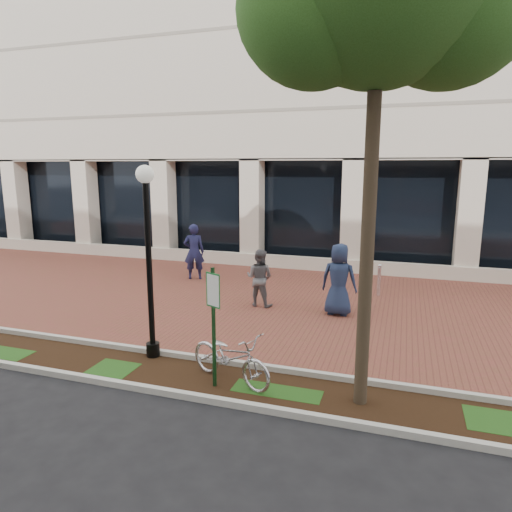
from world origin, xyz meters
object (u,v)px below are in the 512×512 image
(pedestrian_right, at_px, (339,280))
(locked_bicycle, at_px, (231,357))
(parking_sign, at_px, (213,312))
(pedestrian_left, at_px, (194,252))
(lamppost, at_px, (148,252))
(pedestrian_mid, at_px, (259,278))
(bollard, at_px, (379,280))

(pedestrian_right, bearing_deg, locked_bicycle, 78.41)
(parking_sign, bearing_deg, pedestrian_left, 142.73)
(pedestrian_right, bearing_deg, lamppost, 55.00)
(parking_sign, distance_m, pedestrian_right, 5.10)
(locked_bicycle, bearing_deg, pedestrian_mid, 33.08)
(parking_sign, height_order, pedestrian_left, parking_sign)
(pedestrian_mid, relative_size, bollard, 1.63)
(parking_sign, xyz_separation_m, locked_bicycle, (0.21, 0.28, -0.94))
(pedestrian_left, distance_m, pedestrian_right, 5.93)
(locked_bicycle, xyz_separation_m, bollard, (2.26, 6.79, 0.02))
(bollard, bearing_deg, locked_bicycle, -108.42)
(lamppost, height_order, pedestrian_mid, lamppost)
(pedestrian_left, bearing_deg, locked_bicycle, 98.40)
(parking_sign, xyz_separation_m, pedestrian_right, (1.54, 4.84, -0.46))
(parking_sign, xyz_separation_m, pedestrian_left, (-3.88, 7.24, -0.45))
(parking_sign, xyz_separation_m, pedestrian_mid, (-0.72, 4.95, -0.61))
(lamppost, xyz_separation_m, pedestrian_mid, (1.05, 4.10, -1.43))
(pedestrian_left, xyz_separation_m, pedestrian_mid, (3.16, -2.30, -0.16))
(lamppost, relative_size, bollard, 3.93)
(lamppost, distance_m, pedestrian_mid, 4.47)
(pedestrian_mid, bearing_deg, pedestrian_right, -176.32)
(pedestrian_right, bearing_deg, parking_sign, 76.97)
(parking_sign, bearing_deg, pedestrian_mid, 122.86)
(bollard, bearing_deg, pedestrian_right, -112.79)
(pedestrian_left, height_order, pedestrian_right, pedestrian_left)
(pedestrian_left, bearing_deg, bollard, 156.35)
(pedestrian_left, bearing_deg, lamppost, 86.25)
(lamppost, relative_size, pedestrian_right, 2.03)
(parking_sign, height_order, lamppost, lamppost)
(lamppost, bearing_deg, pedestrian_right, 50.39)
(pedestrian_left, height_order, bollard, pedestrian_left)
(pedestrian_right, xyz_separation_m, bollard, (0.93, 2.22, -0.46))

